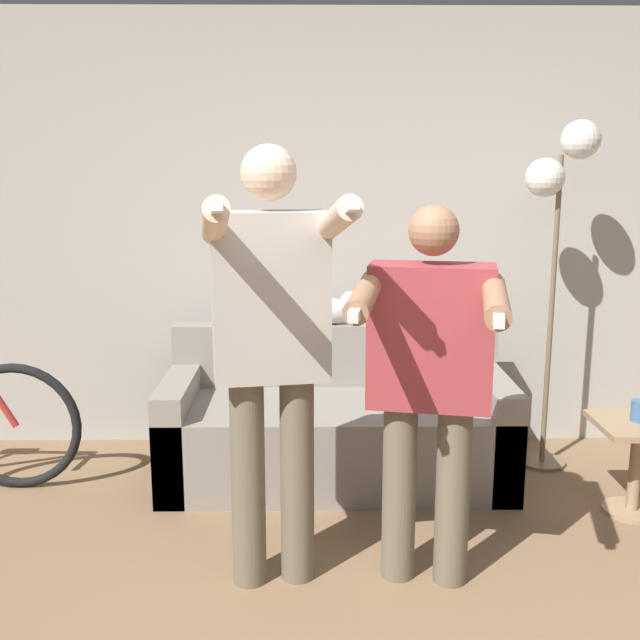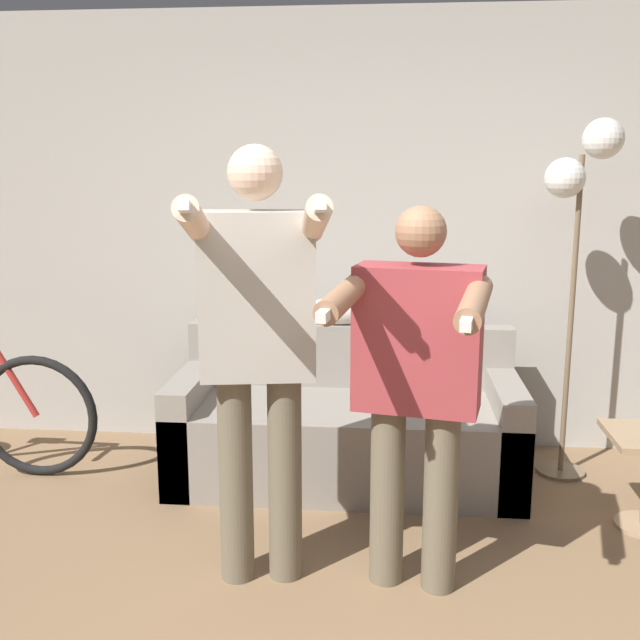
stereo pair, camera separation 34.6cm
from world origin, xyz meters
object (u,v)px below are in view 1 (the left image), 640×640
at_px(person_left, 271,338).
at_px(floor_lamp, 561,192).
at_px(side_table, 637,449).
at_px(couch, 336,429).
at_px(cup, 639,411).
at_px(cat, 325,310).
at_px(person_right, 429,372).

xyz_separation_m(person_left, floor_lamp, (1.51, 1.24, 0.52)).
bearing_deg(side_table, person_left, -160.75).
bearing_deg(couch, cup, -16.74).
bearing_deg(couch, cat, 100.51).
distance_m(couch, side_table, 1.55).
bearing_deg(cat, cup, -25.91).
bearing_deg(person_left, cup, 10.83).
bearing_deg(cat, person_right, -74.35).
distance_m(couch, floor_lamp, 1.78).
distance_m(person_left, cup, 1.95).
height_order(couch, person_left, person_left).
bearing_deg(floor_lamp, cat, 173.75).
height_order(cat, side_table, cat).
height_order(couch, floor_lamp, floor_lamp).
bearing_deg(person_left, floor_lamp, 30.49).
distance_m(couch, cat, 0.69).
xyz_separation_m(couch, person_right, (0.33, -1.08, 0.63)).
relative_size(person_left, cat, 3.37).
distance_m(cat, side_table, 1.80).
xyz_separation_m(side_table, cup, (0.00, 0.02, 0.19)).
bearing_deg(floor_lamp, cup, -66.78).
height_order(person_right, cat, person_right).
bearing_deg(person_left, side_table, 10.31).
bearing_deg(person_right, cup, 40.42).
relative_size(cat, side_table, 1.12).
bearing_deg(couch, side_table, -17.47).
bearing_deg(side_table, couch, 162.53).
height_order(person_right, side_table, person_right).
bearing_deg(cup, floor_lamp, 113.22).
bearing_deg(side_table, person_right, -151.55).
relative_size(person_left, side_table, 3.79).
relative_size(floor_lamp, side_table, 4.13).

